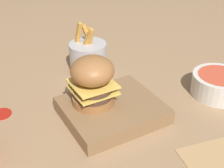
# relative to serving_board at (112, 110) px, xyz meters

# --- Properties ---
(ground_plane) EXTENTS (6.00, 6.00, 0.00)m
(ground_plane) POSITION_rel_serving_board_xyz_m (0.01, -0.05, -0.02)
(ground_plane) COLOR #9E7A56
(serving_board) EXTENTS (0.20, 0.17, 0.03)m
(serving_board) POSITION_rel_serving_board_xyz_m (0.00, 0.00, 0.00)
(serving_board) COLOR olive
(serving_board) RESTS_ON ground_plane
(burger) EXTENTS (0.09, 0.09, 0.11)m
(burger) POSITION_rel_serving_board_xyz_m (0.03, -0.03, 0.07)
(burger) COLOR #9E6638
(burger) RESTS_ON serving_board
(fries_basket) EXTENTS (0.10, 0.10, 0.13)m
(fries_basket) POSITION_rel_serving_board_xyz_m (-0.05, -0.22, 0.03)
(fries_basket) COLOR #B7B7BC
(fries_basket) RESTS_ON ground_plane
(side_bowl) EXTENTS (0.13, 0.13, 0.05)m
(side_bowl) POSITION_rel_serving_board_xyz_m (-0.27, 0.05, 0.01)
(side_bowl) COLOR silver
(side_bowl) RESTS_ON ground_plane
(ketchup_puddle) EXTENTS (0.04, 0.04, 0.00)m
(ketchup_puddle) POSITION_rel_serving_board_xyz_m (0.21, -0.13, -0.01)
(ketchup_puddle) COLOR #B21E14
(ketchup_puddle) RESTS_ON ground_plane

